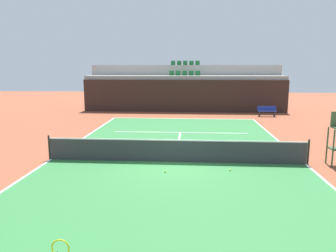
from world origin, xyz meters
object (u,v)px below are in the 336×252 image
object	(u,v)px
tennis_net	(175,150)
player_bench	(267,110)
tennis_ball_0	(230,170)
tennis_ball_1	(165,172)

from	to	relation	value
tennis_net	player_bench	size ratio (longest dim) A/B	7.39
tennis_ball_0	tennis_ball_1	size ratio (longest dim) A/B	1.00
player_bench	tennis_ball_0	bearing A→B (deg)	-107.50
player_bench	tennis_ball_0	xyz separation A→B (m)	(-4.65, -14.74, -0.46)
tennis_ball_1	player_bench	bearing A→B (deg)	64.69
player_bench	tennis_ball_1	size ratio (longest dim) A/B	22.73
player_bench	tennis_ball_1	bearing A→B (deg)	-115.31
tennis_net	tennis_ball_1	size ratio (longest dim) A/B	167.88
tennis_ball_1	tennis_net	bearing A→B (deg)	78.02
tennis_ball_0	tennis_ball_1	bearing A→B (deg)	-171.10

